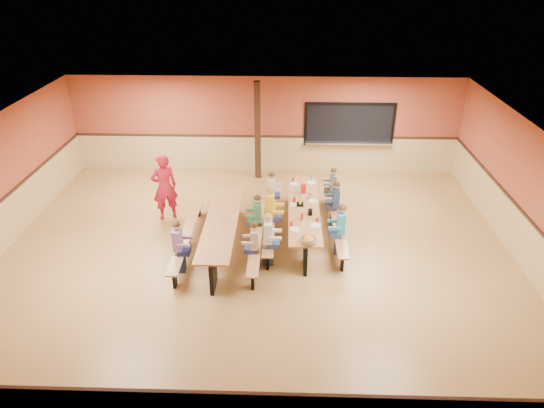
{
  "coord_description": "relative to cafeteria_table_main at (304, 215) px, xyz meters",
  "views": [
    {
      "loc": [
        0.67,
        -9.44,
        6.33
      ],
      "look_at": [
        0.36,
        0.39,
        1.15
      ],
      "focal_mm": 32.0,
      "sensor_mm": 36.0,
      "label": 1
    }
  ],
  "objects": [
    {
      "name": "seated_child_white_left",
      "position": [
        -0.83,
        -1.34,
        0.1
      ],
      "size": [
        0.39,
        0.32,
        1.26
      ],
      "primitive_type": null,
      "color": "silver",
      "rests_on": "ground"
    },
    {
      "name": "seated_child_grey_left",
      "position": [
        -0.83,
        1.06,
        0.05
      ],
      "size": [
        0.34,
        0.28,
        1.15
      ],
      "primitive_type": null,
      "color": "silver",
      "rests_on": "ground"
    },
    {
      "name": "ground",
      "position": [
        -1.12,
        -1.04,
        -0.53
      ],
      "size": [
        12.0,
        12.0,
        0.0
      ],
      "primitive_type": "plane",
      "color": "olive",
      "rests_on": "ground"
    },
    {
      "name": "seated_child_green_sec",
      "position": [
        -1.11,
        -0.39,
        0.08
      ],
      "size": [
        0.37,
        0.31,
        1.22
      ],
      "primitive_type": null,
      "color": "#30683E",
      "rests_on": "ground"
    },
    {
      "name": "place_settings",
      "position": [
        -0.0,
        0.0,
        0.27
      ],
      "size": [
        0.65,
        3.3,
        0.11
      ],
      "primitive_type": null,
      "color": "beige",
      "rests_on": "cafeteria_table_main"
    },
    {
      "name": "condiment_mustard",
      "position": [
        -0.09,
        0.04,
        0.3
      ],
      "size": [
        0.06,
        0.06,
        0.17
      ],
      "primitive_type": "cylinder",
      "color": "yellow",
      "rests_on": "cafeteria_table_main"
    },
    {
      "name": "structural_post",
      "position": [
        -1.32,
        3.36,
        0.97
      ],
      "size": [
        0.18,
        0.18,
        3.0
      ],
      "primitive_type": "cube",
      "color": "black",
      "rests_on": "ground"
    },
    {
      "name": "kitchen_pass_through",
      "position": [
        1.48,
        3.92,
        0.96
      ],
      "size": [
        2.78,
        0.28,
        1.38
      ],
      "color": "black",
      "rests_on": "ground"
    },
    {
      "name": "seated_child_purple_sec",
      "position": [
        -2.76,
        -1.7,
        0.09
      ],
      "size": [
        0.38,
        0.31,
        1.24
      ],
      "primitive_type": null,
      "color": "#846094",
      "rests_on": "ground"
    },
    {
      "name": "chip_bowl",
      "position": [
        0.06,
        -1.65,
        0.29
      ],
      "size": [
        0.32,
        0.32,
        0.15
      ],
      "primitive_type": null,
      "color": "orange",
      "rests_on": "cafeteria_table_main"
    },
    {
      "name": "room_envelope",
      "position": [
        -1.12,
        -1.04,
        0.16
      ],
      "size": [
        12.04,
        10.04,
        3.02
      ],
      "color": "#99452C",
      "rests_on": "ground"
    },
    {
      "name": "condiment_ketchup",
      "position": [
        -0.06,
        -0.64,
        0.3
      ],
      "size": [
        0.06,
        0.06,
        0.17
      ],
      "primitive_type": "cylinder",
      "color": "#B2140F",
      "rests_on": "cafeteria_table_main"
    },
    {
      "name": "seated_child_teal_right",
      "position": [
        0.82,
        -0.88,
        0.1
      ],
      "size": [
        0.39,
        0.32,
        1.26
      ],
      "primitive_type": null,
      "color": "teal",
      "rests_on": "ground"
    },
    {
      "name": "seated_child_tan_sec",
      "position": [
        -1.11,
        -1.58,
        0.06
      ],
      "size": [
        0.35,
        0.29,
        1.17
      ],
      "primitive_type": null,
      "color": "tan",
      "rests_on": "ground"
    },
    {
      "name": "cafeteria_table_main",
      "position": [
        0.0,
        0.0,
        0.0
      ],
      "size": [
        1.91,
        3.7,
        0.74
      ],
      "color": "#A16A40",
      "rests_on": "ground"
    },
    {
      "name": "napkin_dispenser",
      "position": [
        0.14,
        -0.38,
        0.28
      ],
      "size": [
        0.1,
        0.14,
        0.13
      ],
      "primitive_type": "cube",
      "color": "black",
      "rests_on": "cafeteria_table_main"
    },
    {
      "name": "table_paddle",
      "position": [
        -0.09,
        0.08,
        0.35
      ],
      "size": [
        0.16,
        0.16,
        0.56
      ],
      "color": "black",
      "rests_on": "cafeteria_table_main"
    },
    {
      "name": "cafeteria_table_second",
      "position": [
        -1.94,
        -0.73,
        0.0
      ],
      "size": [
        1.91,
        3.7,
        0.74
      ],
      "color": "#A16A40",
      "rests_on": "ground"
    },
    {
      "name": "seated_child_navy_right",
      "position": [
        0.82,
        0.46,
        0.07
      ],
      "size": [
        0.36,
        0.3,
        1.19
      ],
      "primitive_type": null,
      "color": "navy",
      "rests_on": "ground"
    },
    {
      "name": "punch_pitcher",
      "position": [
        0.01,
        0.8,
        0.32
      ],
      "size": [
        0.16,
        0.16,
        0.22
      ],
      "primitive_type": "cylinder",
      "color": "#B01A17",
      "rests_on": "cafeteria_table_main"
    },
    {
      "name": "seated_adult_yellow",
      "position": [
        -0.83,
        -0.14,
        0.16
      ],
      "size": [
        0.45,
        0.37,
        1.37
      ],
      "primitive_type": null,
      "color": "yellow",
      "rests_on": "ground"
    },
    {
      "name": "standing_woman",
      "position": [
        -3.58,
        0.67,
        0.38
      ],
      "size": [
        0.78,
        0.68,
        1.81
      ],
      "primitive_type": "imported",
      "rotation": [
        0.0,
        0.0,
        3.6
      ],
      "color": "maroon",
      "rests_on": "ground"
    },
    {
      "name": "seated_child_char_right",
      "position": [
        0.82,
        1.39,
        0.06
      ],
      "size": [
        0.35,
        0.28,
        1.16
      ],
      "primitive_type": null,
      "color": "#545A5F",
      "rests_on": "ground"
    }
  ]
}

